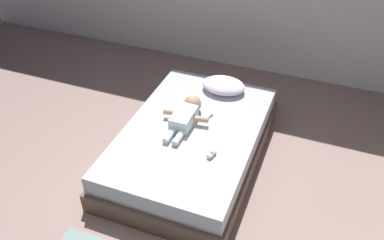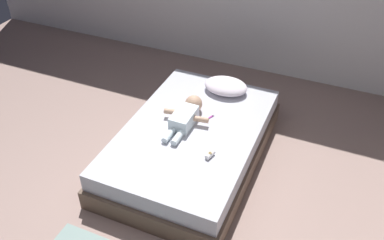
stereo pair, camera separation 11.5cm
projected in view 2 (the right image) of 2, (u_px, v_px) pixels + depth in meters
ground_plane at (122, 213)px, 3.66m from camera, size 8.00×8.00×0.00m
bed at (192, 144)px, 4.12m from camera, size 1.32×2.05×0.40m
pillow at (226, 86)px, 4.47m from camera, size 0.48×0.36×0.14m
baby at (187, 115)px, 4.04m from camera, size 0.48×0.68×0.18m
toothbrush at (209, 118)px, 4.11m from camera, size 0.08×0.16×0.02m
baby_bottle at (210, 155)px, 3.65m from camera, size 0.07×0.11×0.07m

